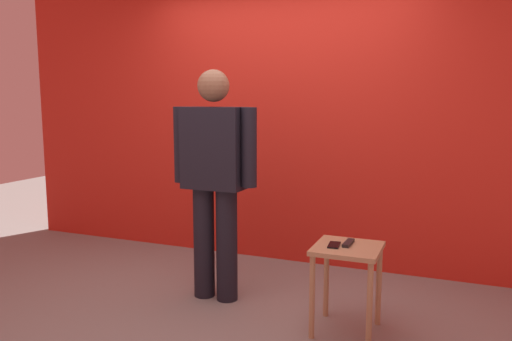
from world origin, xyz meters
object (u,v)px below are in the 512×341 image
at_px(standing_person, 215,173).
at_px(side_table, 347,263).
at_px(cell_phone, 334,245).
at_px(tv_remote, 348,243).

bearing_deg(standing_person, side_table, -10.26).
bearing_deg(side_table, cell_phone, -164.14).
relative_size(cell_phone, tv_remote, 0.85).
xyz_separation_m(side_table, cell_phone, (-0.08, -0.02, 0.12)).
bearing_deg(side_table, tv_remote, 95.70).
bearing_deg(tv_remote, cell_phone, -139.87).
distance_m(standing_person, cell_phone, 1.06).
relative_size(standing_person, side_table, 3.00).
bearing_deg(cell_phone, tv_remote, 32.59).
height_order(standing_person, side_table, standing_person).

